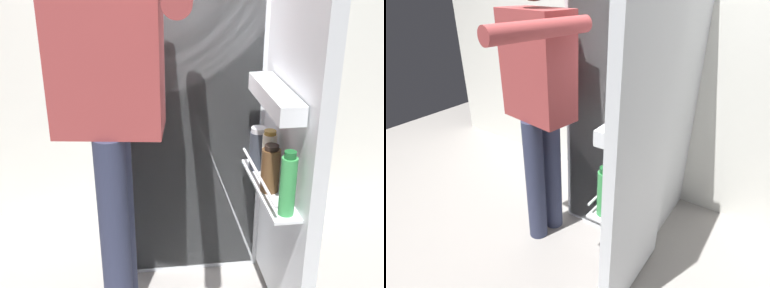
% 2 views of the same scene
% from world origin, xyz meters
% --- Properties ---
extents(ground_plane, '(5.93, 5.93, 0.00)m').
position_xyz_m(ground_plane, '(0.00, 0.00, 0.00)').
color(ground_plane, gray).
extents(kitchen_wall, '(4.40, 0.10, 2.53)m').
position_xyz_m(kitchen_wall, '(0.00, 0.95, 1.26)').
color(kitchen_wall, silver).
rests_on(kitchen_wall, ground_plane).
extents(refrigerator, '(0.68, 1.26, 1.64)m').
position_xyz_m(refrigerator, '(0.03, 0.52, 0.82)').
color(refrigerator, silver).
rests_on(refrigerator, ground_plane).
extents(person, '(0.54, 0.76, 1.67)m').
position_xyz_m(person, '(-0.33, 0.03, 1.00)').
color(person, '#2D334C').
rests_on(person, ground_plane).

